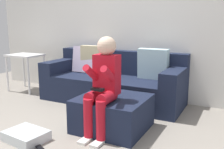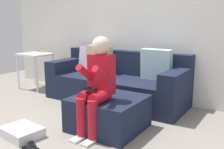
% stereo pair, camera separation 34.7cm
% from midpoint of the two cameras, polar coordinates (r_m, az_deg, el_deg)
% --- Properties ---
extents(ground_plane, '(7.47, 7.47, 0.00)m').
position_cam_midpoint_polar(ground_plane, '(3.01, -15.40, -13.90)').
color(ground_plane, gray).
extents(wall_back, '(5.75, 0.10, 2.65)m').
position_cam_midpoint_polar(wall_back, '(4.40, 1.70, 12.14)').
color(wall_back, silver).
rests_on(wall_back, ground_plane).
extents(couch_sectional, '(2.29, 0.87, 0.89)m').
position_cam_midpoint_polar(couch_sectional, '(4.18, -2.23, -1.65)').
color(couch_sectional, '#192138').
rests_on(couch_sectional, ground_plane).
extents(ottoman, '(0.80, 0.76, 0.40)m').
position_cam_midpoint_polar(ottoman, '(3.12, -3.04, -8.65)').
color(ottoman, '#192138').
rests_on(ottoman, ground_plane).
extents(person_seated, '(0.29, 0.56, 1.12)m').
position_cam_midpoint_polar(person_seated, '(2.86, -5.54, -1.89)').
color(person_seated, red).
rests_on(person_seated, ground_plane).
extents(storage_bin, '(0.48, 0.39, 0.11)m').
position_cam_midpoint_polar(storage_bin, '(3.08, -21.82, -12.64)').
color(storage_bin, silver).
rests_on(storage_bin, ground_plane).
extents(side_table, '(0.60, 0.48, 0.69)m').
position_cam_midpoint_polar(side_table, '(5.13, -20.68, 2.94)').
color(side_table, white).
rests_on(side_table, ground_plane).
extents(remote_by_storage_bin, '(0.15, 0.11, 0.02)m').
position_cam_midpoint_polar(remote_by_storage_bin, '(2.85, -19.26, -15.44)').
color(remote_by_storage_bin, black).
rests_on(remote_by_storage_bin, ground_plane).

